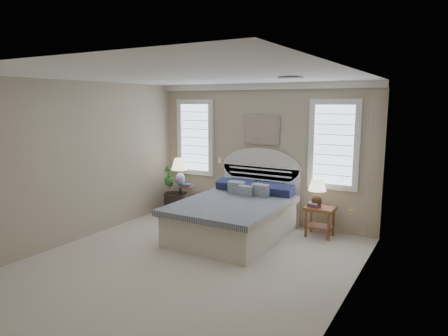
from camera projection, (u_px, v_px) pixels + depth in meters
floor at (189, 263)px, 5.88m from camera, size 4.50×5.00×0.01m
ceiling at (186, 76)px, 5.44m from camera, size 4.50×5.00×0.01m
wall_back at (262, 154)px, 7.79m from camera, size 4.50×0.02×2.70m
wall_left at (80, 161)px, 6.78m from camera, size 0.02×5.00×2.70m
wall_right at (349, 191)px, 4.55m from camera, size 0.02×5.00×2.70m
crown_molding at (262, 86)px, 7.55m from camera, size 4.50×0.08×0.12m
hvac_vent at (291, 78)px, 5.53m from camera, size 0.30×0.20×0.02m
switch_plate at (220, 160)px, 8.29m from camera, size 0.08×0.01×0.12m
window_left at (196, 137)px, 8.51m from camera, size 0.90×0.06×1.60m
window_right at (334, 145)px, 7.04m from camera, size 0.90×0.06×1.60m
painting at (262, 130)px, 7.68m from camera, size 0.74×0.04×0.58m
closet_door at (367, 185)px, 5.60m from camera, size 0.02×1.80×2.40m
bed at (236, 214)px, 7.06m from camera, size 1.72×2.28×1.47m
side_table_left at (181, 196)px, 8.39m from camera, size 0.56×0.56×0.63m
nightstand_right at (320, 215)px, 7.01m from camera, size 0.50×0.40×0.53m
floor_pot at (176, 203)px, 8.47m from camera, size 0.52×0.52×0.44m
lamp_left at (180, 169)px, 8.28m from camera, size 0.42×0.42×0.57m
lamp_right at (317, 190)px, 6.94m from camera, size 0.41×0.41×0.51m
potted_plant at (169, 176)px, 8.33m from camera, size 0.29×0.29×0.39m
books_left at (186, 185)px, 8.21m from camera, size 0.21×0.17×0.05m
books_right at (314, 205)px, 6.98m from camera, size 0.25×0.22×0.08m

